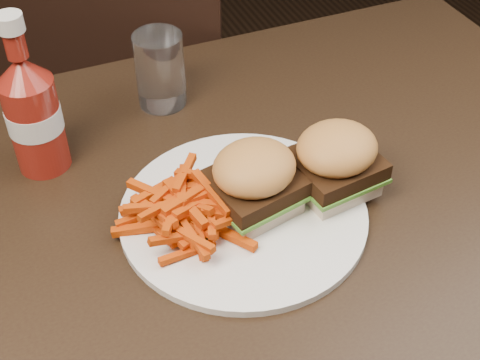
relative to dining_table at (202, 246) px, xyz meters
name	(u,v)px	position (x,y,z in m)	size (l,w,h in m)	color
dining_table	(202,246)	(0.00, 0.00, 0.00)	(1.20, 0.80, 0.04)	black
chair_far	(135,113)	(0.09, 0.69, -0.30)	(0.44, 0.44, 0.04)	black
plate	(243,213)	(0.06, 0.01, 0.03)	(0.29, 0.29, 0.01)	white
sandwich_half_a	(254,200)	(0.07, 0.01, 0.04)	(0.09, 0.08, 0.02)	beige
sandwich_half_b	(333,181)	(0.17, 0.00, 0.04)	(0.09, 0.08, 0.02)	beige
fries_pile	(191,209)	(-0.01, 0.01, 0.05)	(0.12, 0.12, 0.05)	#C24400
ketchup_bottle	(36,127)	(-0.14, 0.20, 0.08)	(0.07, 0.07, 0.13)	maroon
tumbler	(160,70)	(0.04, 0.27, 0.08)	(0.07, 0.07, 0.11)	white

